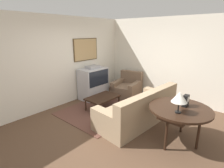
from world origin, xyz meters
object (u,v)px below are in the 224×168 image
at_px(table_lamp, 180,97).
at_px(coffee_table, 103,98).
at_px(mantel_clock, 186,101).
at_px(armchair, 127,88).
at_px(couch, 139,111).
at_px(console_table, 180,111).
at_px(tv, 93,83).

bearing_deg(table_lamp, coffee_table, 79.69).
xyz_separation_m(coffee_table, mantel_clock, (-0.03, -2.36, 0.54)).
relative_size(armchair, mantel_clock, 4.71).
height_order(couch, mantel_clock, mantel_clock).
height_order(coffee_table, console_table, console_table).
bearing_deg(console_table, table_lamp, -170.80).
distance_m(tv, console_table, 3.26).
height_order(tv, armchair, tv).
bearing_deg(tv, armchair, -39.55).
distance_m(tv, mantel_clock, 3.29).
bearing_deg(tv, mantel_clock, -98.65).
relative_size(tv, mantel_clock, 4.81).
bearing_deg(mantel_clock, coffee_table, 89.22).
relative_size(coffee_table, mantel_clock, 4.10).
relative_size(armchair, table_lamp, 2.69).
distance_m(tv, armchair, 1.24).
xyz_separation_m(couch, console_table, (-0.21, -1.07, 0.40)).
bearing_deg(table_lamp, mantel_clock, -0.17).
bearing_deg(armchair, tv, -140.43).
bearing_deg(console_table, tv, 78.56).
bearing_deg(armchair, mantel_clock, -40.99).
bearing_deg(armchair, coffee_table, -96.77).
relative_size(couch, mantel_clock, 9.97).
xyz_separation_m(tv, coffee_table, (-0.46, -0.87, -0.20)).
relative_size(tv, console_table, 0.93).
bearing_deg(console_table, armchair, 56.84).
height_order(tv, couch, tv).
distance_m(armchair, mantel_clock, 2.91).
height_order(armchair, mantel_clock, mantel_clock).
relative_size(couch, console_table, 1.92).
xyz_separation_m(tv, mantel_clock, (-0.49, -3.24, 0.35)).
height_order(tv, coffee_table, tv).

